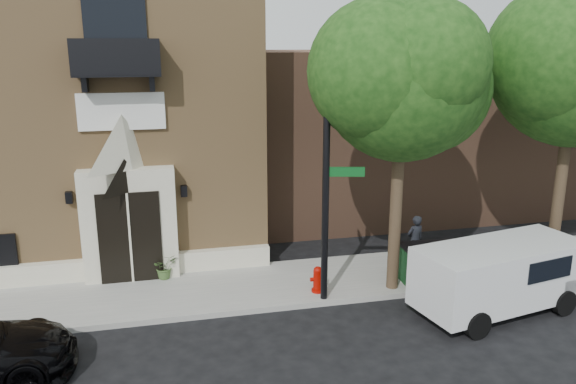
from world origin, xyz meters
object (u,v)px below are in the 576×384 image
cargo_van (504,274)px  pedestrian_near (415,241)px  street_sign (327,175)px  dumpster (433,264)px  fire_hydrant (318,279)px

cargo_van → pedestrian_near: 3.19m
street_sign → dumpster: bearing=18.1°
fire_hydrant → dumpster: bearing=-2.2°
cargo_van → street_sign: bearing=150.2°
dumpster → fire_hydrant: bearing=-179.9°
dumpster → cargo_van: bearing=-55.2°
street_sign → fire_hydrant: 3.01m
cargo_van → street_sign: street_sign is taller
cargo_van → street_sign: size_ratio=0.71×
street_sign → dumpster: size_ratio=3.85×
cargo_van → fire_hydrant: bearing=145.8°
cargo_van → dumpster: cargo_van is taller
fire_hydrant → dumpster: dumpster is taller
cargo_van → fire_hydrant: cargo_van is taller
cargo_van → fire_hydrant: 4.80m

